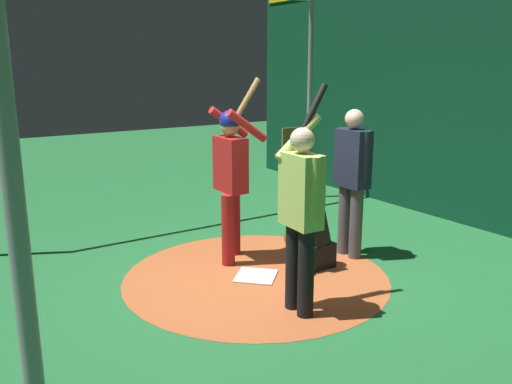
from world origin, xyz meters
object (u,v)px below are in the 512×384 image
at_px(bat_rack, 300,156).
at_px(batter, 231,171).
at_px(home_plate, 256,276).
at_px(visitor, 301,208).
at_px(umpire, 352,175).
at_px(catcher, 309,236).

bearing_deg(bat_rack, batter, 42.17).
bearing_deg(home_plate, visitor, 83.13).
height_order(umpire, bat_rack, umpire).
xyz_separation_m(batter, catcher, (-0.60, 0.69, -0.70)).
height_order(home_plate, visitor, visitor).
bearing_deg(catcher, bat_rack, -126.37).
xyz_separation_m(batter, bat_rack, (-3.34, -3.02, -0.58)).
xyz_separation_m(home_plate, visitor, (0.11, 0.91, 0.99)).
bearing_deg(umpire, batter, -28.26).
relative_size(visitor, bat_rack, 1.99).
bearing_deg(home_plate, bat_rack, -133.08).
bearing_deg(catcher, home_plate, -5.95).
bearing_deg(bat_rack, home_plate, 46.92).
bearing_deg(home_plate, catcher, 174.05).
bearing_deg(visitor, home_plate, -93.96).
bearing_deg(bat_rack, catcher, 53.63).
xyz_separation_m(visitor, bat_rack, (-3.52, -4.55, -0.51)).
bearing_deg(umpire, home_plate, -2.12).
height_order(batter, catcher, batter).
xyz_separation_m(batter, visitor, (0.18, 1.53, -0.06)).
bearing_deg(batter, bat_rack, -137.83).
bearing_deg(visitor, catcher, -130.11).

